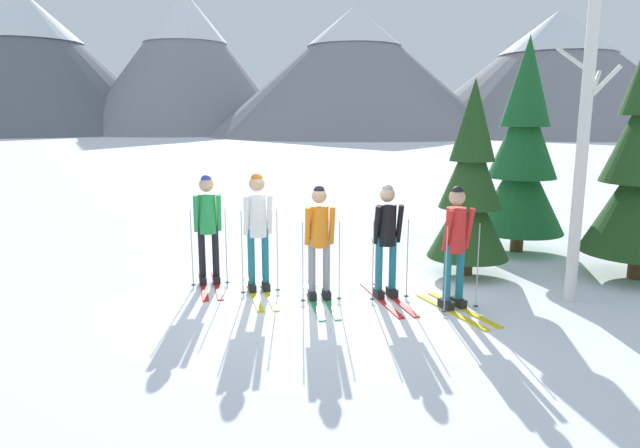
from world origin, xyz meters
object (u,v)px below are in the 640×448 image
object	(u,v)px
skier_in_green	(208,223)
skier_in_black	(387,237)
birch_tree_slender	(583,137)
skier_in_orange	(319,236)
skier_in_white	(258,227)
pine_tree_near	(523,156)
pine_tree_mid	(471,187)
skier_in_red	(456,242)

from	to	relation	value
skier_in_green	skier_in_black	xyz separation A→B (m)	(2.77, -0.87, -0.07)
birch_tree_slender	skier_in_green	bearing A→B (deg)	168.22
skier_in_orange	skier_in_white	bearing A→B (deg)	155.32
pine_tree_near	skier_in_green	bearing A→B (deg)	-161.45
pine_tree_near	birch_tree_slender	xyz separation A→B (m)	(-0.45, -3.14, 0.48)
pine_tree_mid	skier_in_green	bearing A→B (deg)	-175.77
pine_tree_near	pine_tree_mid	world-z (taller)	pine_tree_near
skier_in_red	skier_in_black	bearing A→B (deg)	148.45
skier_in_red	birch_tree_slender	xyz separation A→B (m)	(1.85, 0.27, 1.45)
skier_in_orange	pine_tree_near	distance (m)	5.18
skier_in_white	skier_in_black	bearing A→B (deg)	-11.93
skier_in_orange	skier_in_black	bearing A→B (deg)	0.91
skier_in_black	skier_in_orange	bearing A→B (deg)	-179.09
skier_in_red	birch_tree_slender	size ratio (longest dim) A/B	0.37
birch_tree_slender	pine_tree_mid	bearing A→B (deg)	127.04
skier_in_white	skier_in_red	distance (m)	2.98
skier_in_green	pine_tree_near	world-z (taller)	pine_tree_near
skier_in_green	birch_tree_slender	world-z (taller)	birch_tree_slender
skier_in_green	skier_in_black	world-z (taller)	skier_in_green
skier_in_white	birch_tree_slender	world-z (taller)	birch_tree_slender
skier_in_green	birch_tree_slender	distance (m)	5.80
skier_in_orange	pine_tree_mid	distance (m)	2.95
skier_in_red	birch_tree_slender	bearing A→B (deg)	8.20
birch_tree_slender	pine_tree_near	bearing A→B (deg)	81.93
pine_tree_mid	birch_tree_slender	xyz separation A→B (m)	(1.11, -1.47, 0.90)
skier_in_orange	birch_tree_slender	world-z (taller)	birch_tree_slender
skier_in_red	pine_tree_mid	distance (m)	1.97
skier_in_green	pine_tree_near	xyz separation A→B (m)	(5.95, 2.00, 0.92)
skier_in_white	pine_tree_near	world-z (taller)	pine_tree_near
skier_in_white	birch_tree_slender	distance (m)	4.92
pine_tree_near	pine_tree_mid	distance (m)	2.32
skier_in_green	skier_in_red	world-z (taller)	skier_in_green
skier_in_white	skier_in_black	distance (m)	1.98
skier_in_white	skier_in_red	xyz separation A→B (m)	(2.82, -0.95, -0.06)
skier_in_orange	skier_in_red	world-z (taller)	skier_in_red
skier_in_red	skier_in_white	bearing A→B (deg)	161.36
skier_in_black	birch_tree_slender	xyz separation A→B (m)	(2.73, -0.28, 1.48)
pine_tree_near	birch_tree_slender	distance (m)	3.21
skier_in_orange	pine_tree_near	bearing A→B (deg)	34.55
skier_in_white	skier_in_red	size ratio (longest dim) A/B	1.05
skier_in_orange	birch_tree_slender	bearing A→B (deg)	-3.98
skier_in_green	pine_tree_mid	bearing A→B (deg)	4.23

